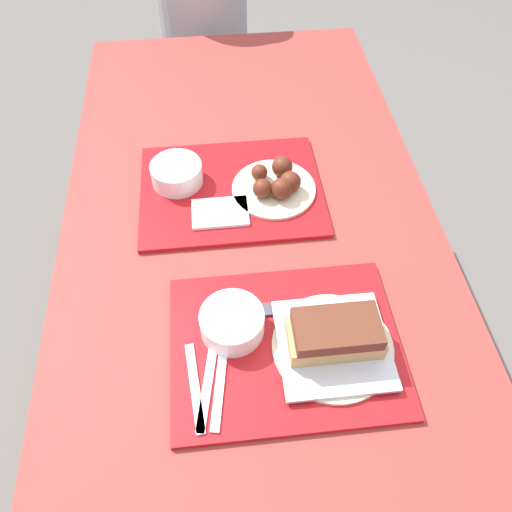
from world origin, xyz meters
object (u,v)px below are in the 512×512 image
at_px(brisket_sandwich_plate, 334,339).
at_px(bowl_coleslaw_near, 232,322).
at_px(tray_far, 231,190).
at_px(bowl_coleslaw_far, 177,172).
at_px(wings_plate_far, 276,183).
at_px(tray_near, 285,345).
at_px(person_seated_across, 202,3).

bearing_deg(brisket_sandwich_plate, bowl_coleslaw_near, 162.53).
bearing_deg(brisket_sandwich_plate, tray_far, 109.53).
relative_size(tray_far, bowl_coleslaw_far, 3.55).
xyz_separation_m(bowl_coleslaw_far, wings_plate_far, (0.23, -0.05, -0.01)).
xyz_separation_m(tray_far, brisket_sandwich_plate, (0.16, -0.44, 0.04)).
bearing_deg(tray_far, tray_near, -80.57).
bearing_deg(tray_near, wings_plate_far, 84.97).
relative_size(bowl_coleslaw_near, wings_plate_far, 0.61).
height_order(bowl_coleslaw_near, wings_plate_far, wings_plate_far).
relative_size(brisket_sandwich_plate, person_seated_across, 0.31).
distance_m(tray_near, bowl_coleslaw_far, 0.50).
distance_m(bowl_coleslaw_near, wings_plate_far, 0.39).
xyz_separation_m(bowl_coleslaw_near, person_seated_across, (-0.01, 1.34, -0.04)).
relative_size(bowl_coleslaw_near, person_seated_across, 0.17).
height_order(tray_near, person_seated_across, person_seated_across).
xyz_separation_m(tray_near, tray_far, (-0.07, 0.42, 0.00)).
bearing_deg(wings_plate_far, brisket_sandwich_plate, -83.28).
bearing_deg(person_seated_across, bowl_coleslaw_near, -89.66).
bearing_deg(tray_far, brisket_sandwich_plate, -70.47).
bearing_deg(person_seated_across, wings_plate_far, -81.79).
distance_m(tray_near, bowl_coleslaw_near, 0.11).
relative_size(bowl_coleslaw_near, bowl_coleslaw_far, 1.00).
xyz_separation_m(bowl_coleslaw_near, brisket_sandwich_plate, (0.18, -0.06, 0.00)).
bearing_deg(bowl_coleslaw_far, tray_near, -66.99).
xyz_separation_m(tray_far, bowl_coleslaw_far, (-0.13, 0.04, 0.03)).
bearing_deg(bowl_coleslaw_near, brisket_sandwich_plate, -17.47).
height_order(bowl_coleslaw_far, wings_plate_far, wings_plate_far).
relative_size(tray_near, wings_plate_far, 2.17).
relative_size(bowl_coleslaw_far, wings_plate_far, 0.61).
bearing_deg(brisket_sandwich_plate, wings_plate_far, 96.72).
relative_size(bowl_coleslaw_far, person_seated_across, 0.17).
height_order(wings_plate_far, person_seated_across, person_seated_across).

